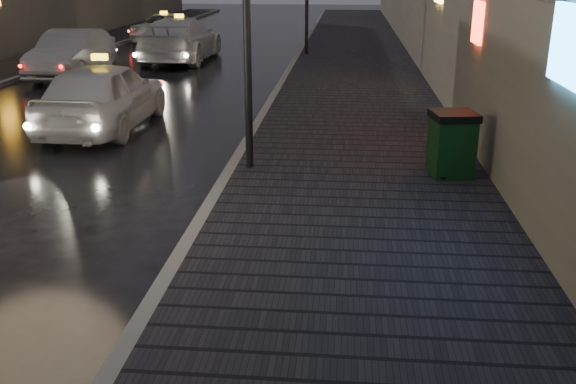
# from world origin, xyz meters

# --- Properties ---
(sidewalk) EXTENTS (4.60, 58.00, 0.15)m
(sidewalk) POSITION_xyz_m (3.90, 21.00, 0.07)
(sidewalk) COLOR black
(sidewalk) RESTS_ON ground
(curb) EXTENTS (0.20, 58.00, 0.15)m
(curb) POSITION_xyz_m (1.50, 21.00, 0.07)
(curb) COLOR slate
(curb) RESTS_ON ground
(sidewalk_far) EXTENTS (2.40, 58.00, 0.15)m
(sidewalk_far) POSITION_xyz_m (-8.70, 21.00, 0.07)
(sidewalk_far) COLOR black
(sidewalk_far) RESTS_ON ground
(curb_far) EXTENTS (0.20, 58.00, 0.15)m
(curb_far) POSITION_xyz_m (-7.40, 21.00, 0.07)
(curb_far) COLOR slate
(curb_far) RESTS_ON ground
(trash_bin) EXTENTS (0.85, 0.85, 1.13)m
(trash_bin) POSITION_xyz_m (5.44, 5.85, 0.72)
(trash_bin) COLOR black
(trash_bin) RESTS_ON sidewalk
(taxi_near) EXTENTS (1.92, 4.73, 1.61)m
(taxi_near) POSITION_xyz_m (-2.05, 9.15, 0.80)
(taxi_near) COLOR silver
(taxi_near) RESTS_ON ground
(car_left_mid) EXTENTS (1.84, 4.79, 1.56)m
(car_left_mid) POSITION_xyz_m (-5.87, 16.37, 0.78)
(car_left_mid) COLOR #919199
(car_left_mid) RESTS_ON ground
(taxi_mid) EXTENTS (2.43, 5.87, 1.70)m
(taxi_mid) POSITION_xyz_m (-3.08, 20.38, 0.85)
(taxi_mid) COLOR silver
(taxi_mid) RESTS_ON ground
(taxi_far) EXTENTS (2.82, 5.04, 1.33)m
(taxi_far) POSITION_xyz_m (-5.71, 27.46, 0.67)
(taxi_far) COLOR silver
(taxi_far) RESTS_ON ground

